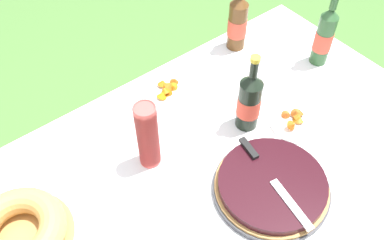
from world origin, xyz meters
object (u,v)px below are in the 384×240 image
at_px(serving_knife, 268,173).
at_px(cider_bottle_amber, 238,23).
at_px(cider_bottle_green, 324,36).
at_px(cup_stack, 148,136).
at_px(snack_plate_near, 169,91).
at_px(juice_bottle_red, 249,101).
at_px(berry_tart, 272,186).
at_px(snack_plate_left, 297,120).
at_px(bundt_cake, 18,231).

height_order(serving_knife, cider_bottle_amber, cider_bottle_amber).
bearing_deg(cider_bottle_green, cup_stack, 179.22).
bearing_deg(cider_bottle_amber, snack_plate_near, -172.03).
distance_m(serving_knife, cider_bottle_amber, 0.71).
height_order(cider_bottle_green, cider_bottle_amber, cider_bottle_green).
relative_size(cider_bottle_green, cider_bottle_amber, 1.03).
relative_size(cider_bottle_amber, juice_bottle_red, 1.02).
distance_m(berry_tart, snack_plate_left, 0.32).
xyz_separation_m(berry_tart, cider_bottle_amber, (0.40, 0.62, 0.10)).
xyz_separation_m(snack_plate_near, snack_plate_left, (0.28, -0.41, 0.00)).
xyz_separation_m(berry_tart, cup_stack, (-0.24, 0.34, 0.10)).
bearing_deg(snack_plate_left, bundt_cake, 168.74).
bearing_deg(juice_bottle_red, cider_bottle_amber, 53.18).
distance_m(serving_knife, cider_bottle_green, 0.67).
height_order(berry_tart, snack_plate_near, berry_tart).
xyz_separation_m(cup_stack, cider_bottle_green, (0.84, -0.01, -0.00)).
relative_size(bundt_cake, cider_bottle_green, 0.92).
height_order(bundt_cake, cup_stack, cup_stack).
bearing_deg(serving_knife, cider_bottle_green, 126.62).
relative_size(berry_tart, bundt_cake, 1.22).
bearing_deg(juice_bottle_red, berry_tart, -117.15).
distance_m(snack_plate_near, snack_plate_left, 0.50).
distance_m(cider_bottle_green, snack_plate_near, 0.66).
xyz_separation_m(bundt_cake, cider_bottle_amber, (1.10, 0.27, 0.08)).
bearing_deg(cider_bottle_amber, cup_stack, -156.64).
bearing_deg(berry_tart, bundt_cake, 153.85).
bearing_deg(berry_tart, cider_bottle_amber, 57.01).
bearing_deg(snack_plate_left, berry_tart, -152.48).
bearing_deg(cup_stack, snack_plate_left, -20.35).
relative_size(cup_stack, juice_bottle_red, 0.84).
distance_m(serving_knife, snack_plate_left, 0.31).
xyz_separation_m(bundt_cake, snack_plate_left, (0.98, -0.20, -0.03)).
relative_size(serving_knife, juice_bottle_red, 1.17).
bearing_deg(snack_plate_left, cider_bottle_green, 29.38).
relative_size(cider_bottle_amber, snack_plate_near, 1.44).
xyz_separation_m(berry_tart, serving_knife, (0.01, 0.03, 0.04)).
bearing_deg(berry_tart, snack_plate_near, 89.83).
xyz_separation_m(berry_tart, snack_plate_left, (0.28, 0.15, -0.02)).
height_order(berry_tart, cup_stack, cup_stack).
bearing_deg(cider_bottle_amber, cider_bottle_green, -54.17).
bearing_deg(juice_bottle_red, cider_bottle_green, 8.34).
bearing_deg(bundt_cake, juice_bottle_red, -5.73).
bearing_deg(cider_bottle_green, bundt_cake, 179.37).
relative_size(bundt_cake, juice_bottle_red, 0.97).
xyz_separation_m(cider_bottle_green, snack_plate_near, (-0.60, 0.23, -0.12)).
xyz_separation_m(cup_stack, juice_bottle_red, (0.37, -0.08, -0.01)).
bearing_deg(serving_knife, cider_bottle_amber, 156.15).
height_order(serving_knife, cider_bottle_green, cider_bottle_green).
xyz_separation_m(serving_knife, snack_plate_left, (0.28, 0.12, -0.05)).
relative_size(berry_tart, cider_bottle_green, 1.12).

